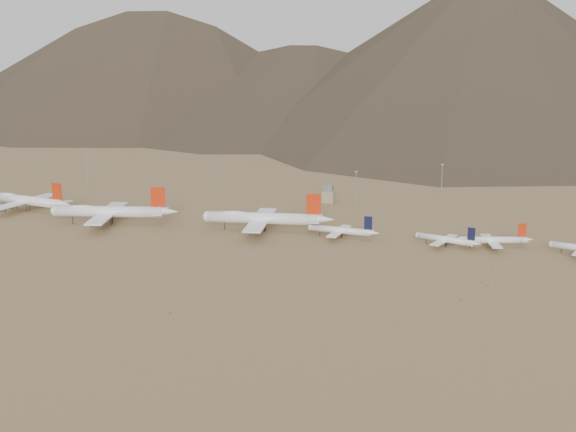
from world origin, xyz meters
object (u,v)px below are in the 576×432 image
(widebody_east, at_px, (263,218))
(control_tower, at_px, (329,195))
(widebody_centre, at_px, (110,211))
(narrowbody_b, at_px, (447,240))
(narrowbody_a, at_px, (342,230))
(widebody_west, at_px, (26,200))

(widebody_east, height_order, control_tower, widebody_east)
(widebody_centre, xyz_separation_m, narrowbody_b, (199.70, 5.95, -3.89))
(widebody_centre, distance_m, control_tower, 148.54)
(narrowbody_a, distance_m, control_tower, 94.91)
(widebody_east, bearing_deg, widebody_centre, 177.39)
(narrowbody_b, bearing_deg, widebody_east, -164.30)
(narrowbody_b, bearing_deg, control_tower, 151.63)
(narrowbody_a, distance_m, narrowbody_b, 58.39)
(widebody_east, distance_m, narrowbody_b, 105.99)
(widebody_west, relative_size, widebody_centre, 0.89)
(narrowbody_a, xyz_separation_m, control_tower, (-29.72, 90.13, 0.81))
(narrowbody_a, bearing_deg, widebody_west, -177.54)
(widebody_centre, xyz_separation_m, narrowbody_a, (141.34, 7.85, -3.49))
(widebody_east, bearing_deg, widebody_west, 168.64)
(widebody_centre, distance_m, narrowbody_a, 141.60)
(widebody_west, distance_m, widebody_east, 163.78)
(widebody_west, xyz_separation_m, widebody_centre, (69.74, -17.63, 0.91))
(narrowbody_b, relative_size, control_tower, 3.08)
(widebody_centre, distance_m, narrowbody_b, 199.82)
(widebody_centre, bearing_deg, widebody_east, -7.27)
(widebody_west, height_order, widebody_centre, widebody_centre)
(widebody_west, bearing_deg, widebody_east, 7.41)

